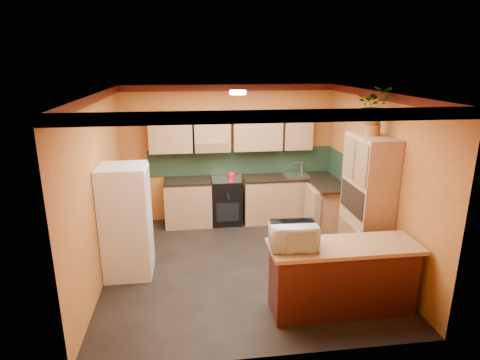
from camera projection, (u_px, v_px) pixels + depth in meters
name	position (u px, v px, depth m)	size (l,w,h in m)	color
room_shell	(242.00, 132.00, 6.09)	(4.24, 4.24, 2.72)	black
base_cabinets_back	(257.00, 200.00, 8.07)	(3.65, 0.60, 0.88)	tan
countertop_back	(257.00, 178.00, 7.93)	(3.65, 0.62, 0.04)	black
stove	(226.00, 201.00, 7.98)	(0.58, 0.58, 0.91)	black
kettle	(231.00, 175.00, 7.79)	(0.17, 0.17, 0.18)	#B60C25
sink	(295.00, 175.00, 8.02)	(0.48, 0.40, 0.03)	silver
base_cabinets_right	(329.00, 210.00, 7.54)	(0.60, 0.80, 0.88)	tan
countertop_right	(331.00, 187.00, 7.41)	(0.62, 0.80, 0.04)	black
fridge	(126.00, 222.00, 5.93)	(0.68, 0.66, 1.70)	white
pantry	(367.00, 204.00, 6.05)	(0.48, 0.90, 2.10)	tan
fern_pot	(372.00, 130.00, 5.77)	(0.22, 0.22, 0.16)	brown
fern	(375.00, 105.00, 5.68)	(0.48, 0.42, 0.54)	tan
breakfast_bar	(342.00, 279.00, 5.14)	(1.80, 0.55, 0.88)	#4F1B12
bar_top	(344.00, 246.00, 5.01)	(1.90, 0.65, 0.05)	tan
microwave	(293.00, 236.00, 4.87)	(0.57, 0.38, 0.31)	white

